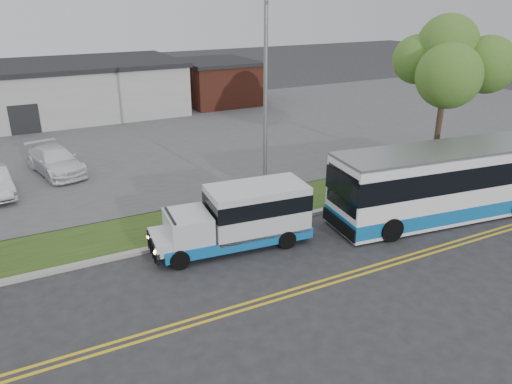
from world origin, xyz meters
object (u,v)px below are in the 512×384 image
streetlight_near (266,98)px  shuttle_bus (242,215)px  tree_east (448,60)px  transit_bus (455,181)px  parked_car_b (55,161)px

streetlight_near → shuttle_bus: (-2.55, -2.78, -3.93)m
tree_east → streetlight_near: (-11.00, -0.27, -0.97)m
transit_bus → shuttle_bus: bearing=176.6°
streetlight_near → parked_car_b: 13.28m
tree_east → transit_bus: bearing=-128.4°
tree_east → shuttle_bus: (-13.55, -3.06, -4.90)m
streetlight_near → transit_bus: size_ratio=0.80×
streetlight_near → shuttle_bus: size_ratio=1.46×
parked_car_b → tree_east: bearing=-38.6°
tree_east → streetlight_near: 11.05m
tree_east → parked_car_b: 21.93m
tree_east → streetlight_near: streetlight_near is taller
tree_east → parked_car_b: size_ratio=1.67×
parked_car_b → streetlight_near: bearing=-62.2°
tree_east → parked_car_b: bearing=154.3°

